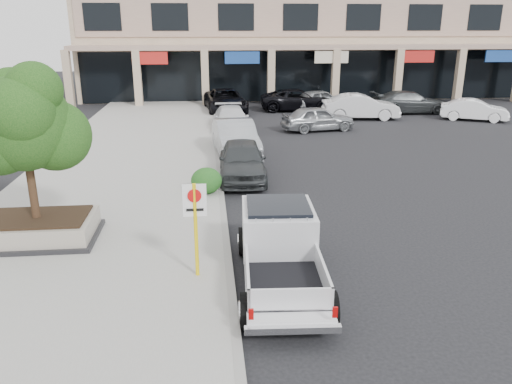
# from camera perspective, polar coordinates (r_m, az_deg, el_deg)

# --- Properties ---
(ground) EXTENTS (120.00, 120.00, 0.00)m
(ground) POSITION_cam_1_polar(r_m,az_deg,el_deg) (12.97, 3.77, -8.35)
(ground) COLOR black
(ground) RESTS_ON ground
(sidewalk) EXTENTS (8.00, 52.00, 0.15)m
(sidewalk) POSITION_cam_1_polar(r_m,az_deg,el_deg) (18.67, -16.24, -0.30)
(sidewalk) COLOR gray
(sidewalk) RESTS_ON ground
(curb) EXTENTS (0.20, 52.00, 0.15)m
(curb) POSITION_cam_1_polar(r_m,az_deg,el_deg) (18.35, -4.04, 0.09)
(curb) COLOR gray
(curb) RESTS_ON ground
(strip_mall) EXTENTS (40.55, 12.43, 9.50)m
(strip_mall) POSITION_cam_1_polar(r_m,az_deg,el_deg) (46.44, 7.04, 16.97)
(strip_mall) COLOR tan
(strip_mall) RESTS_ON ground
(planter) EXTENTS (3.20, 2.20, 0.68)m
(planter) POSITION_cam_1_polar(r_m,az_deg,el_deg) (15.20, -23.62, -3.85)
(planter) COLOR black
(planter) RESTS_ON sidewalk
(planter_tree) EXTENTS (2.90, 2.55, 4.00)m
(planter_tree) POSITION_cam_1_polar(r_m,az_deg,el_deg) (14.53, -24.42, 7.20)
(planter_tree) COLOR #322013
(planter_tree) RESTS_ON planter
(no_parking_sign) EXTENTS (0.55, 0.09, 2.30)m
(no_parking_sign) POSITION_cam_1_polar(r_m,az_deg,el_deg) (11.63, -6.95, -2.90)
(no_parking_sign) COLOR yellow
(no_parking_sign) RESTS_ON sidewalk
(hedge) EXTENTS (1.10, 0.99, 0.93)m
(hedge) POSITION_cam_1_polar(r_m,az_deg,el_deg) (17.81, -5.68, 1.31)
(hedge) COLOR #164F1A
(hedge) RESTS_ON sidewalk
(pickup_truck) EXTENTS (2.27, 5.41, 1.67)m
(pickup_truck) POSITION_cam_1_polar(r_m,az_deg,el_deg) (11.74, 2.88, -6.81)
(pickup_truck) COLOR silver
(pickup_truck) RESTS_ON ground
(curb_car_a) EXTENTS (1.97, 4.57, 1.54)m
(curb_car_a) POSITION_cam_1_polar(r_m,az_deg,el_deg) (19.88, -1.60, 3.67)
(curb_car_a) COLOR #303436
(curb_car_a) RESTS_ON ground
(curb_car_b) EXTENTS (2.18, 5.17, 1.66)m
(curb_car_b) POSITION_cam_1_polar(r_m,az_deg,el_deg) (23.55, -2.38, 6.15)
(curb_car_b) COLOR #9A9DA2
(curb_car_b) RESTS_ON ground
(curb_car_c) EXTENTS (2.09, 4.83, 1.38)m
(curb_car_c) POSITION_cam_1_polar(r_m,az_deg,el_deg) (29.30, -2.83, 8.31)
(curb_car_c) COLOR silver
(curb_car_c) RESTS_ON ground
(curb_car_d) EXTENTS (3.16, 5.97, 1.60)m
(curb_car_d) POSITION_cam_1_polar(r_m,az_deg,el_deg) (36.09, -3.52, 10.39)
(curb_car_d) COLOR black
(curb_car_d) RESTS_ON ground
(lot_car_a) EXTENTS (4.47, 2.45, 1.44)m
(lot_car_a) POSITION_cam_1_polar(r_m,az_deg,el_deg) (29.61, 7.08, 8.35)
(lot_car_a) COLOR gray
(lot_car_a) RESTS_ON ground
(lot_car_b) EXTENTS (5.10, 2.19, 1.63)m
(lot_car_b) POSITION_cam_1_polar(r_m,az_deg,el_deg) (33.83, 11.86, 9.53)
(lot_car_b) COLOR silver
(lot_car_b) RESTS_ON ground
(lot_car_c) EXTENTS (5.33, 2.25, 1.54)m
(lot_car_c) POSITION_cam_1_polar(r_m,az_deg,el_deg) (37.07, 17.13, 9.79)
(lot_car_c) COLOR #2D3132
(lot_car_c) RESTS_ON ground
(lot_car_d) EXTENTS (5.67, 2.92, 1.53)m
(lot_car_d) POSITION_cam_1_polar(r_m,az_deg,el_deg) (36.79, 4.90, 10.46)
(lot_car_d) COLOR black
(lot_car_d) RESTS_ON ground
(lot_car_e) EXTENTS (4.65, 3.31, 1.47)m
(lot_car_e) POSITION_cam_1_polar(r_m,az_deg,el_deg) (37.35, 7.34, 10.45)
(lot_car_e) COLOR gray
(lot_car_e) RESTS_ON ground
(lot_car_f) EXTENTS (4.34, 3.07, 1.36)m
(lot_car_f) POSITION_cam_1_polar(r_m,az_deg,el_deg) (35.61, 23.67, 8.59)
(lot_car_f) COLOR white
(lot_car_f) RESTS_ON ground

